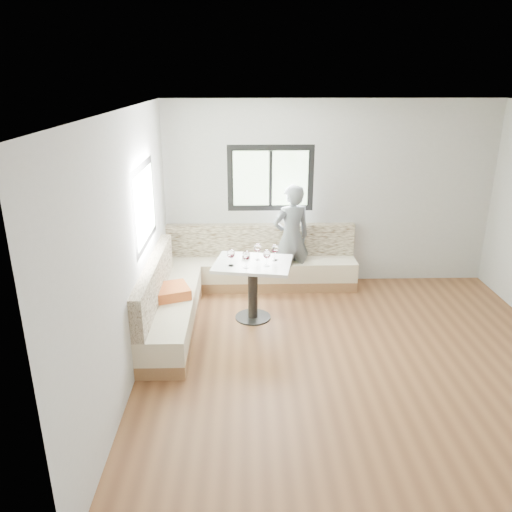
{
  "coord_description": "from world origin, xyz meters",
  "views": [
    {
      "loc": [
        -1.3,
        -4.93,
        3.12
      ],
      "look_at": [
        -1.15,
        1.26,
        0.86
      ],
      "focal_mm": 35.0,
      "sensor_mm": 36.0,
      "label": 1
    }
  ],
  "objects": [
    {
      "name": "room",
      "position": [
        -0.08,
        0.08,
        1.41
      ],
      "size": [
        5.01,
        5.01,
        2.81
      ],
      "color": "brown",
      "rests_on": "ground"
    },
    {
      "name": "banquette",
      "position": [
        -1.59,
        1.63,
        0.33
      ],
      "size": [
        2.93,
        2.8,
        0.95
      ],
      "color": "#986D48",
      "rests_on": "ground"
    },
    {
      "name": "table",
      "position": [
        -1.19,
        1.16,
        0.61
      ],
      "size": [
        1.1,
        0.92,
        0.81
      ],
      "rotation": [
        0.0,
        0.0,
        -0.17
      ],
      "color": "black",
      "rests_on": "ground"
    },
    {
      "name": "person",
      "position": [
        -0.6,
        2.16,
        0.82
      ],
      "size": [
        0.69,
        0.57,
        1.63
      ],
      "primitive_type": "imported",
      "rotation": [
        0.0,
        0.0,
        3.5
      ],
      "color": "#5A6064",
      "rests_on": "ground"
    },
    {
      "name": "olive_ramekin",
      "position": [
        -1.28,
        1.31,
        0.83
      ],
      "size": [
        0.11,
        0.11,
        0.04
      ],
      "color": "white",
      "rests_on": "table"
    },
    {
      "name": "wine_glass_a",
      "position": [
        -1.47,
        1.05,
        0.96
      ],
      "size": [
        0.1,
        0.1,
        0.22
      ],
      "color": "white",
      "rests_on": "table"
    },
    {
      "name": "wine_glass_b",
      "position": [
        -1.28,
        0.98,
        0.96
      ],
      "size": [
        0.1,
        0.1,
        0.22
      ],
      "color": "white",
      "rests_on": "table"
    },
    {
      "name": "wine_glass_c",
      "position": [
        -1.02,
        1.03,
        0.96
      ],
      "size": [
        0.1,
        0.1,
        0.22
      ],
      "color": "white",
      "rests_on": "table"
    },
    {
      "name": "wine_glass_d",
      "position": [
        -1.13,
        1.26,
        0.96
      ],
      "size": [
        0.1,
        0.1,
        0.22
      ],
      "color": "white",
      "rests_on": "table"
    },
    {
      "name": "wine_glass_e",
      "position": [
        -0.9,
        1.23,
        0.96
      ],
      "size": [
        0.1,
        0.1,
        0.22
      ],
      "color": "white",
      "rests_on": "table"
    }
  ]
}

